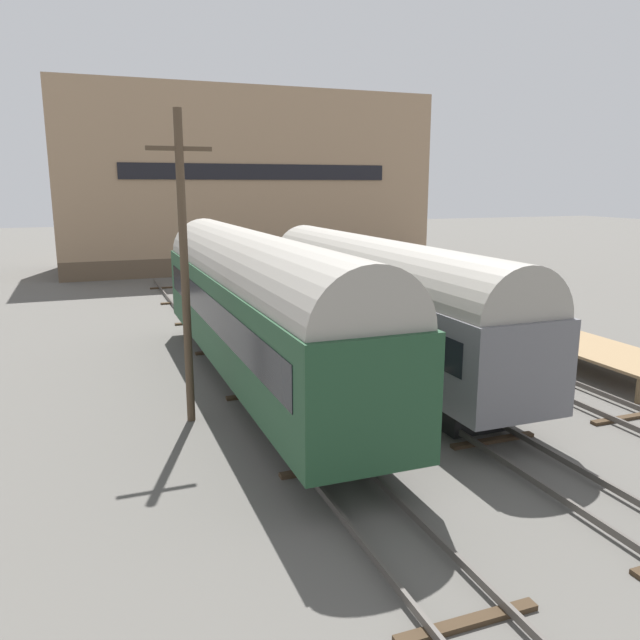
{
  "coord_description": "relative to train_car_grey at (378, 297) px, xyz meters",
  "views": [
    {
      "loc": [
        -10.16,
        -16.35,
        6.93
      ],
      "look_at": [
        -2.42,
        4.08,
        2.2
      ],
      "focal_mm": 35.0,
      "sensor_mm": 36.0,
      "label": 1
    }
  ],
  "objects": [
    {
      "name": "person_worker",
      "position": [
        -2.64,
        -5.58,
        -1.83
      ],
      "size": [
        0.32,
        0.32,
        1.69
      ],
      "color": "#282833",
      "rests_on": "ground"
    },
    {
      "name": "utility_pole",
      "position": [
        -7.51,
        -2.7,
        1.82
      ],
      "size": [
        1.8,
        0.24,
        9.0
      ],
      "color": "#473828",
      "rests_on": "ground"
    },
    {
      "name": "track_right",
      "position": [
        4.83,
        -4.31,
        -2.7
      ],
      "size": [
        2.6,
        60.0,
        0.26
      ],
      "color": "#4C4742",
      "rests_on": "ground"
    },
    {
      "name": "train_car_grey",
      "position": [
        0.0,
        0.0,
        0.0
      ],
      "size": [
        3.05,
        17.16,
        5.03
      ],
      "color": "black",
      "rests_on": "ground"
    },
    {
      "name": "ground_plane",
      "position": [
        0.0,
        -4.31,
        -2.85
      ],
      "size": [
        200.0,
        200.0,
        0.0
      ],
      "primitive_type": "plane",
      "color": "#56544F"
    },
    {
      "name": "bench",
      "position": [
        7.41,
        0.33,
        -1.41
      ],
      "size": [
        1.4,
        0.4,
        0.91
      ],
      "color": "brown",
      "rests_on": "station_platform"
    },
    {
      "name": "train_car_green",
      "position": [
        -4.83,
        -0.45,
        0.23
      ],
      "size": [
        3.13,
        18.84,
        5.42
      ],
      "color": "black",
      "rests_on": "ground"
    },
    {
      "name": "track_middle",
      "position": [
        0.0,
        -4.31,
        -2.7
      ],
      "size": [
        2.6,
        60.0,
        0.26
      ],
      "color": "#4C4742",
      "rests_on": "ground"
    },
    {
      "name": "station_platform",
      "position": [
        7.65,
        -0.8,
        -1.97
      ],
      "size": [
        2.99,
        11.41,
        0.95
      ],
      "color": "#8C704C",
      "rests_on": "ground"
    },
    {
      "name": "warehouse_building",
      "position": [
        3.16,
        33.17,
        4.39
      ],
      "size": [
        30.41,
        10.59,
        14.47
      ],
      "color": "brown",
      "rests_on": "ground"
    },
    {
      "name": "track_left",
      "position": [
        -4.83,
        -4.31,
        -2.7
      ],
      "size": [
        2.6,
        60.0,
        0.26
      ],
      "color": "#4C4742",
      "rests_on": "ground"
    }
  ]
}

